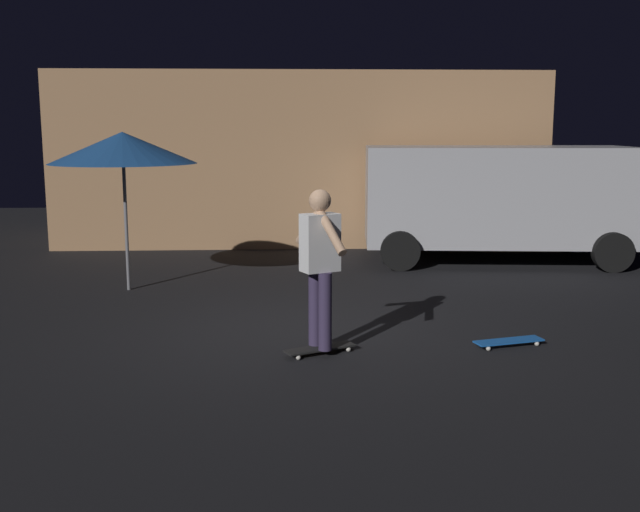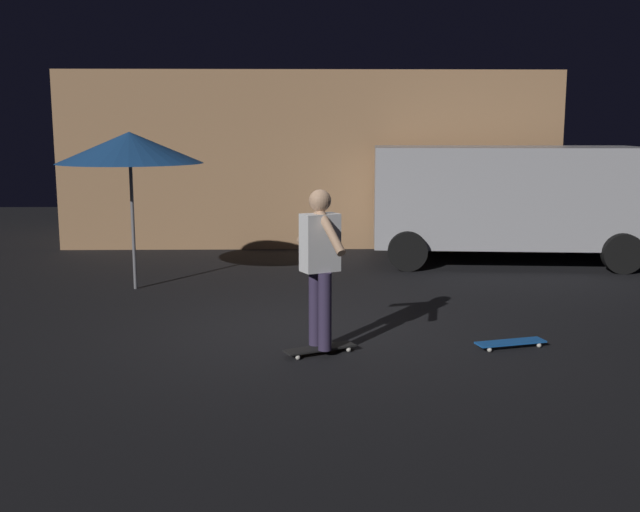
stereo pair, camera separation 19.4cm
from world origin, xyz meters
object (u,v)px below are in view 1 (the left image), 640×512
patio_umbrella (123,148)px  skateboard_ridden (320,349)px  skater (320,257)px  parked_van (497,196)px  skateboard_spare (509,341)px

patio_umbrella → skateboard_ridden: patio_umbrella is taller
patio_umbrella → skater: (2.67, -3.30, -1.04)m
parked_van → skateboard_ridden: bearing=-121.9°
patio_umbrella → parked_van: bearing=19.6°
parked_van → skateboard_ridden: (-3.40, -5.46, -1.11)m
skateboard_spare → skater: bearing=-175.2°
skateboard_ridden → skateboard_spare: 2.08m
skateboard_spare → patio_umbrella: bearing=146.6°
parked_van → skateboard_spare: size_ratio=5.90×
parked_van → skater: bearing=-121.9°
parked_van → skateboard_spare: parked_van is taller
patio_umbrella → skateboard_ridden: bearing=-51.0°
skateboard_spare → skater: skater is taller
patio_umbrella → skateboard_spare: size_ratio=2.86×
patio_umbrella → skater: patio_umbrella is taller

